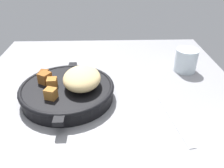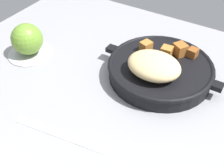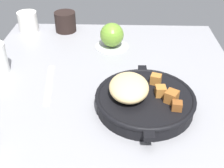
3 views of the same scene
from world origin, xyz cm
name	(u,v)px [view 2 (image 2 of 3)]	position (x,y,z in cm)	size (l,w,h in cm)	color
ground_plane	(122,99)	(0.00, 0.00, -1.20)	(98.27, 78.86, 2.40)	gray
cast_iron_skillet	(159,68)	(-4.38, -9.73, 2.95)	(29.63, 25.27, 8.57)	black
saucer_plate	(30,53)	(29.14, -0.77, 0.30)	(11.74, 11.74, 0.60)	#B7BABF
red_apple	(27,39)	(29.14, -0.77, 4.71)	(8.22, 8.22, 8.22)	olive
butter_knife	(59,134)	(5.12, 16.42, 0.18)	(20.16, 1.60, 0.36)	silver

